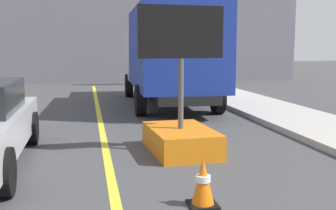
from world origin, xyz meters
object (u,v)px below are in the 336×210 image
Objects in this scene: arrow_board_trailer at (181,127)px; traffic_cone_mid_lane at (203,182)px; highway_guide_sign at (186,18)px; box_truck at (168,54)px.

arrow_board_trailer reaches higher than traffic_cone_mid_lane.
box_truck is at bearing -108.07° from highway_guide_sign.
box_truck is 1.52× the size of highway_guide_sign.
highway_guide_sign is 8.20× the size of traffic_cone_mid_lane.
highway_guide_sign reaches higher than traffic_cone_mid_lane.
traffic_cone_mid_lane is at bearing -102.70° from highway_guide_sign.
arrow_board_trailer is 14.07m from highway_guide_sign.
box_truck is (1.01, 6.36, 1.26)m from arrow_board_trailer.
highway_guide_sign is (2.28, 7.00, 1.68)m from box_truck.
traffic_cone_mid_lane is (-3.61, -16.04, -3.12)m from highway_guide_sign.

